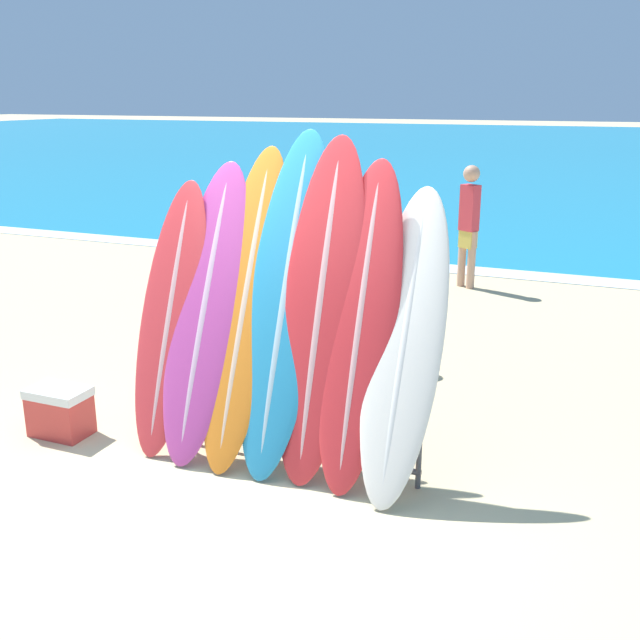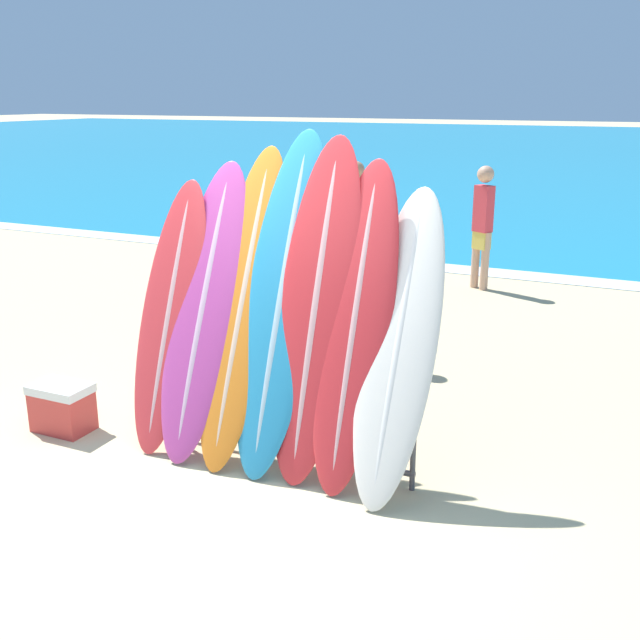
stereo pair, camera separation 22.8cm
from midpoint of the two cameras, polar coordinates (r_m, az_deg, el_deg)
name	(u,v)px [view 2 (the right image)]	position (r m, az deg, el deg)	size (l,w,h in m)	color
ground_plane	(213,489)	(5.47, -6.98, -12.67)	(160.00, 160.00, 0.00)	#CCB789
ocean_water	(614,150)	(40.98, 21.67, 11.92)	(120.00, 60.00, 0.01)	teal
surfboard_rack	(275,402)	(5.63, -2.27, -6.28)	(2.21, 0.04, 0.88)	#47474C
surfboard_slot_0	(170,316)	(5.93, -10.28, 0.33)	(0.53, 0.85, 2.05)	red
surfboard_slot_1	(204,310)	(5.78, -7.69, 0.78)	(0.60, 1.03, 2.20)	#B23D8E
surfboard_slot_2	(243,306)	(5.63, -4.74, 1.07)	(0.54, 1.07, 2.32)	orange
surfboard_slot_3	(282,302)	(5.47, -1.76, 1.38)	(0.59, 1.04, 2.45)	teal
surfboard_slot_4	(316,310)	(5.33, 0.93, 0.79)	(0.60, 0.89, 2.42)	red
surfboard_slot_5	(355,326)	(5.22, 3.95, -0.48)	(0.54, 0.89, 2.26)	red
surfboard_slot_6	(399,346)	(5.13, 7.30, -1.96)	(0.54, 1.00, 2.08)	silver
person_near_water	(355,219)	(10.74, 3.33, 7.66)	(0.29, 0.31, 1.79)	#A87A5B
person_mid_beach	(262,241)	(9.98, -3.80, 6.04)	(0.25, 0.20, 1.51)	beige
person_far_left	(365,278)	(7.77, 4.25, 3.19)	(0.26, 0.26, 1.57)	tan
person_far_right	(483,223)	(10.86, 12.88, 7.23)	(0.30, 0.26, 1.74)	tan
cooler_box	(62,407)	(6.54, -18.10, -6.34)	(0.48, 0.32, 0.40)	red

